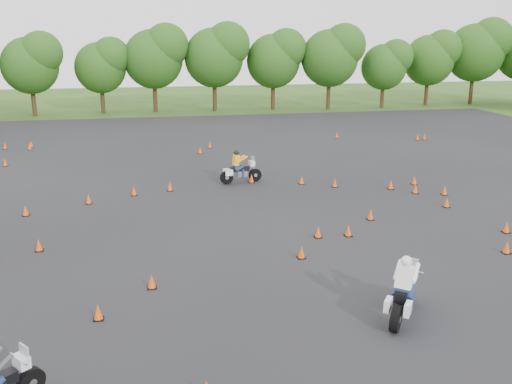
% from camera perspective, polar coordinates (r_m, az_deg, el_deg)
% --- Properties ---
extents(ground, '(140.00, 140.00, 0.00)m').
position_cam_1_polar(ground, '(21.86, 2.03, -5.81)').
color(ground, '#2D5119').
rests_on(ground, ground).
extents(asphalt_pad, '(62.00, 62.00, 0.00)m').
position_cam_1_polar(asphalt_pad, '(27.41, -0.81, -1.30)').
color(asphalt_pad, black).
rests_on(asphalt_pad, ground).
extents(treeline, '(87.14, 31.89, 10.24)m').
position_cam_1_polar(treeline, '(55.66, -4.86, 12.04)').
color(treeline, '#244C15').
rests_on(treeline, ground).
extents(traffic_cones, '(36.06, 33.32, 0.45)m').
position_cam_1_polar(traffic_cones, '(26.84, -1.16, -1.17)').
color(traffic_cones, '#EB4A09').
rests_on(traffic_cones, asphalt_pad).
extents(rider_yellow, '(2.46, 1.11, 1.83)m').
position_cam_1_polar(rider_yellow, '(31.27, -1.50, 2.57)').
color(rider_yellow, '#FFA516').
rests_on(rider_yellow, ground).
extents(rider_white, '(2.16, 2.56, 2.00)m').
position_cam_1_polar(rider_white, '(17.08, 14.53, -9.04)').
color(rider_white, white).
rests_on(rider_white, ground).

